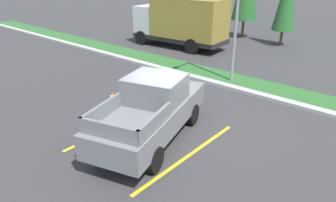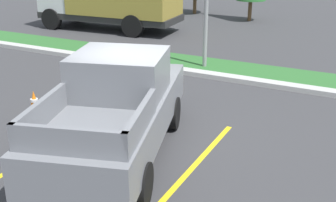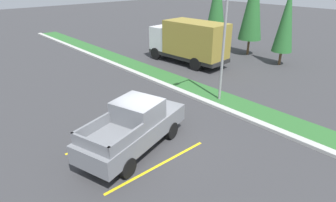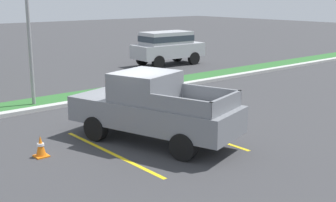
% 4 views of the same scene
% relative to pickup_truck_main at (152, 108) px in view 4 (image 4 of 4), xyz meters
% --- Properties ---
extents(ground_plane, '(120.00, 120.00, 0.00)m').
position_rel_pickup_truck_main_xyz_m(ground_plane, '(-0.00, 0.71, -1.04)').
color(ground_plane, '#38383A').
extents(parking_line_near, '(0.12, 4.80, 0.01)m').
position_rel_pickup_truck_main_xyz_m(parking_line_near, '(-1.54, -0.05, -1.04)').
color(parking_line_near, yellow).
rests_on(parking_line_near, ground).
extents(parking_line_far, '(0.12, 4.80, 0.01)m').
position_rel_pickup_truck_main_xyz_m(parking_line_far, '(1.56, -0.05, -1.04)').
color(parking_line_far, yellow).
rests_on(parking_line_far, ground).
extents(curb_strip, '(56.00, 0.40, 0.15)m').
position_rel_pickup_truck_main_xyz_m(curb_strip, '(-0.00, 5.71, -0.97)').
color(curb_strip, '#B2B2AD').
rests_on(curb_strip, ground).
extents(grass_median, '(56.00, 1.80, 0.06)m').
position_rel_pickup_truck_main_xyz_m(grass_median, '(-0.00, 6.81, -1.01)').
color(grass_median, '#2D662D').
rests_on(grass_median, ground).
extents(pickup_truck_main, '(3.32, 5.54, 2.10)m').
position_rel_pickup_truck_main_xyz_m(pickup_truck_main, '(0.00, 0.00, 0.00)').
color(pickup_truck_main, black).
rests_on(pickup_truck_main, ground).
extents(suv_distant, '(4.68, 2.12, 2.10)m').
position_rel_pickup_truck_main_xyz_m(suv_distant, '(10.10, 11.35, 0.20)').
color(suv_distant, black).
rests_on(suv_distant, ground).
extents(street_light, '(0.24, 1.49, 6.36)m').
position_rel_pickup_truck_main_xyz_m(street_light, '(-0.84, 6.45, 2.68)').
color(street_light, gray).
rests_on(street_light, ground).
extents(traffic_cone, '(0.36, 0.36, 0.60)m').
position_rel_pickup_truck_main_xyz_m(traffic_cone, '(-3.15, 0.92, -0.75)').
color(traffic_cone, orange).
rests_on(traffic_cone, ground).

